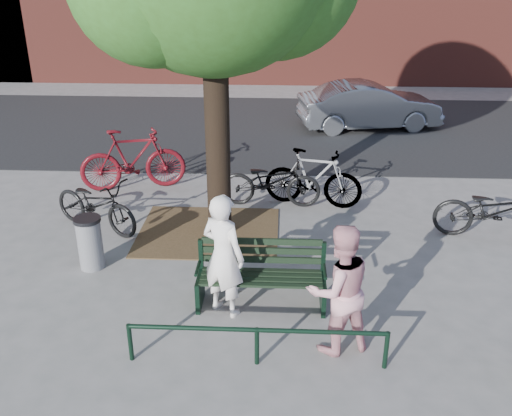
# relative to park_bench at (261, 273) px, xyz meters

# --- Properties ---
(ground) EXTENTS (90.00, 90.00, 0.00)m
(ground) POSITION_rel_park_bench_xyz_m (0.00, -0.08, -0.48)
(ground) COLOR gray
(ground) RESTS_ON ground
(dirt_pit) EXTENTS (2.40, 2.00, 0.02)m
(dirt_pit) POSITION_rel_park_bench_xyz_m (-1.00, 2.12, -0.47)
(dirt_pit) COLOR brown
(dirt_pit) RESTS_ON ground
(road) EXTENTS (40.00, 7.00, 0.01)m
(road) POSITION_rel_park_bench_xyz_m (0.00, 8.42, -0.47)
(road) COLOR black
(road) RESTS_ON ground
(park_bench) EXTENTS (1.74, 0.54, 0.97)m
(park_bench) POSITION_rel_park_bench_xyz_m (0.00, 0.00, 0.00)
(park_bench) COLOR black
(park_bench) RESTS_ON ground
(guard_railing) EXTENTS (3.06, 0.06, 0.51)m
(guard_railing) POSITION_rel_park_bench_xyz_m (0.00, -1.28, -0.08)
(guard_railing) COLOR black
(guard_railing) RESTS_ON ground
(person_left) EXTENTS (0.75, 0.67, 1.71)m
(person_left) POSITION_rel_park_bench_xyz_m (-0.49, -0.22, 0.38)
(person_left) COLOR white
(person_left) RESTS_ON ground
(person_right) EXTENTS (0.98, 0.88, 1.67)m
(person_right) POSITION_rel_park_bench_xyz_m (0.95, -0.93, 0.36)
(person_right) COLOR pink
(person_right) RESTS_ON ground
(litter_bin) EXTENTS (0.41, 0.41, 0.84)m
(litter_bin) POSITION_rel_park_bench_xyz_m (-2.64, 0.85, -0.05)
(litter_bin) COLOR gray
(litter_bin) RESTS_ON ground
(bicycle_a) EXTENTS (1.90, 1.41, 0.96)m
(bicycle_a) POSITION_rel_park_bench_xyz_m (-2.95, 2.15, -0.00)
(bicycle_a) COLOR black
(bicycle_a) RESTS_ON ground
(bicycle_b) EXTENTS (2.19, 1.11, 1.26)m
(bicycle_b) POSITION_rel_park_bench_xyz_m (-2.75, 4.02, 0.15)
(bicycle_b) COLOR #4F0B11
(bicycle_b) RESTS_ON ground
(bicycle_c) EXTENTS (1.91, 0.73, 0.99)m
(bicycle_c) POSITION_rel_park_bench_xyz_m (0.04, 3.32, 0.02)
(bicycle_c) COLOR black
(bicycle_c) RESTS_ON ground
(bicycle_d) EXTENTS (1.93, 0.91, 1.12)m
(bicycle_d) POSITION_rel_park_bench_xyz_m (0.84, 3.37, 0.08)
(bicycle_d) COLOR gray
(bicycle_d) RESTS_ON ground
(bicycle_e) EXTENTS (2.05, 1.01, 1.03)m
(bicycle_e) POSITION_rel_park_bench_xyz_m (3.80, 2.12, 0.04)
(bicycle_e) COLOR black
(bicycle_e) RESTS_ON ground
(parked_car) EXTENTS (3.96, 2.01, 1.25)m
(parked_car) POSITION_rel_park_bench_xyz_m (2.57, 8.64, 0.14)
(parked_car) COLOR gray
(parked_car) RESTS_ON ground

